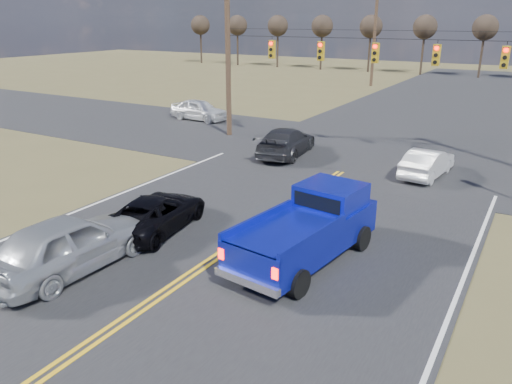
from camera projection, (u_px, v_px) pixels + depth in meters
The scene contains 12 objects.
ground at pixel (135, 314), 12.46m from camera, with size 160.00×160.00×0.00m, color brown.
road_main at pixel (305, 197), 20.60m from camera, with size 14.00×120.00×0.02m, color #28282B.
road_cross at pixel (368, 154), 27.11m from camera, with size 120.00×12.00×0.02m, color #28282B.
signal_gantry at pixel (383, 58), 25.03m from camera, with size 19.60×4.83×10.00m.
utility_poles at pixel (369, 56), 24.57m from camera, with size 19.60×58.32×10.00m.
treeline at pixel (419, 39), 32.52m from camera, with size 87.00×117.80×7.40m.
pickup_truck at pixel (308, 229), 14.93m from camera, with size 2.80×5.79×2.09m.
silver_suv at pixel (69, 243), 14.35m from camera, with size 2.03×5.04×1.72m, color #A6A9AE.
black_suv at pixel (156, 213), 17.26m from camera, with size 2.04×4.43×1.23m, color black.
white_car_queue at pixel (427, 163), 23.05m from camera, with size 1.38×3.96×1.31m, color white.
dgrey_car_queue at pixel (286, 142), 26.61m from camera, with size 2.06×5.06×1.47m, color #2E2E33.
cross_car_west at pixel (199, 110), 35.81m from camera, with size 4.38×1.76×1.49m, color white.
Camera 1 is at (8.05, -7.74, 6.99)m, focal length 35.00 mm.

